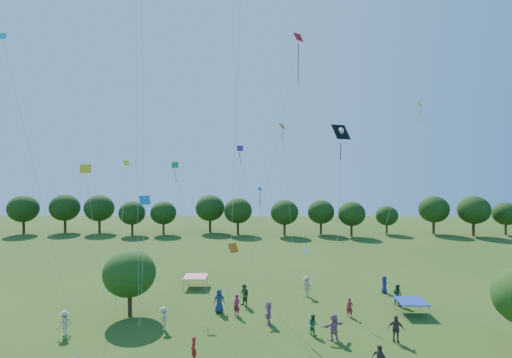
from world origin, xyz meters
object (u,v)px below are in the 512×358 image
object	(u,v)px
tent_red_stripe	(196,277)
pirate_kite	(341,134)
red_high_kite	(290,80)
near_tree_north	(130,273)
tent_blue	(411,301)

from	to	relation	value
tent_red_stripe	pirate_kite	size ratio (longest dim) A/B	0.16
pirate_kite	red_high_kite	world-z (taller)	red_high_kite
near_tree_north	pirate_kite	size ratio (longest dim) A/B	0.39
tent_blue	red_high_kite	size ratio (longest dim) A/B	0.11
near_tree_north	tent_blue	size ratio (longest dim) A/B	2.37
tent_red_stripe	near_tree_north	bearing A→B (deg)	-118.57
tent_red_stripe	tent_blue	world-z (taller)	same
near_tree_north	tent_red_stripe	distance (m)	8.72
pirate_kite	tent_blue	bearing A→B (deg)	26.55
tent_blue	pirate_kite	world-z (taller)	pirate_kite
tent_blue	pirate_kite	bearing A→B (deg)	-153.45
near_tree_north	tent_blue	distance (m)	22.61
tent_blue	near_tree_north	bearing A→B (deg)	-178.49
red_high_kite	tent_red_stripe	bearing A→B (deg)	138.69
tent_blue	red_high_kite	bearing A→B (deg)	-175.20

